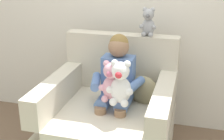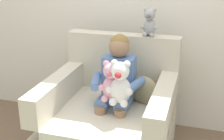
{
  "view_description": "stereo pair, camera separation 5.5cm",
  "coord_description": "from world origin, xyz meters",
  "px_view_note": "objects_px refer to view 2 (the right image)",
  "views": [
    {
      "loc": [
        0.62,
        -2.18,
        1.64
      ],
      "look_at": [
        0.04,
        -0.05,
        0.83
      ],
      "focal_mm": 49.6,
      "sensor_mm": 36.0,
      "label": 1
    },
    {
      "loc": [
        0.67,
        -2.16,
        1.64
      ],
      "look_at": [
        0.04,
        -0.05,
        0.83
      ],
      "focal_mm": 49.6,
      "sensor_mm": 36.0,
      "label": 2
    }
  ],
  "objects_px": {
    "seated_child": "(117,80)",
    "plush_pink": "(111,82)",
    "throw_pillow": "(144,91)",
    "plush_white": "(120,84)",
    "armchair": "(111,122)",
    "plush_grey_on_backrest": "(150,23)"
  },
  "relations": [
    {
      "from": "armchair",
      "to": "seated_child",
      "type": "xyz_separation_m",
      "value": [
        0.04,
        0.05,
        0.37
      ]
    },
    {
      "from": "armchair",
      "to": "plush_grey_on_backrest",
      "type": "xyz_separation_m",
      "value": [
        0.23,
        0.38,
        0.78
      ]
    },
    {
      "from": "throw_pillow",
      "to": "plush_grey_on_backrest",
      "type": "bearing_deg",
      "value": 94.12
    },
    {
      "from": "plush_pink",
      "to": "plush_grey_on_backrest",
      "type": "distance_m",
      "value": 0.65
    },
    {
      "from": "seated_child",
      "to": "armchair",
      "type": "bearing_deg",
      "value": -119.4
    },
    {
      "from": "armchair",
      "to": "seated_child",
      "type": "bearing_deg",
      "value": 52.03
    },
    {
      "from": "seated_child",
      "to": "plush_grey_on_backrest",
      "type": "bearing_deg",
      "value": 68.8
    },
    {
      "from": "throw_pillow",
      "to": "plush_white",
      "type": "bearing_deg",
      "value": -112.98
    },
    {
      "from": "plush_pink",
      "to": "seated_child",
      "type": "bearing_deg",
      "value": 79.43
    },
    {
      "from": "plush_white",
      "to": "armchair",
      "type": "bearing_deg",
      "value": 132.04
    },
    {
      "from": "plush_white",
      "to": "plush_grey_on_backrest",
      "type": "relative_size",
      "value": 1.41
    },
    {
      "from": "plush_pink",
      "to": "throw_pillow",
      "type": "height_order",
      "value": "plush_pink"
    },
    {
      "from": "throw_pillow",
      "to": "seated_child",
      "type": "bearing_deg",
      "value": -154.19
    },
    {
      "from": "armchair",
      "to": "throw_pillow",
      "type": "xyz_separation_m",
      "value": [
        0.25,
        0.15,
        0.25
      ]
    },
    {
      "from": "plush_grey_on_backrest",
      "to": "throw_pillow",
      "type": "relative_size",
      "value": 0.94
    },
    {
      "from": "seated_child",
      "to": "plush_grey_on_backrest",
      "type": "height_order",
      "value": "plush_grey_on_backrest"
    },
    {
      "from": "plush_white",
      "to": "plush_pink",
      "type": "bearing_deg",
      "value": 158.09
    },
    {
      "from": "throw_pillow",
      "to": "plush_pink",
      "type": "bearing_deg",
      "value": -128.18
    },
    {
      "from": "seated_child",
      "to": "plush_grey_on_backrest",
      "type": "relative_size",
      "value": 3.36
    },
    {
      "from": "seated_child",
      "to": "plush_pink",
      "type": "xyz_separation_m",
      "value": [
        0.0,
        -0.16,
        0.05
      ]
    },
    {
      "from": "seated_child",
      "to": "throw_pillow",
      "type": "bearing_deg",
      "value": 34.37
    },
    {
      "from": "seated_child",
      "to": "plush_pink",
      "type": "distance_m",
      "value": 0.17
    }
  ]
}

